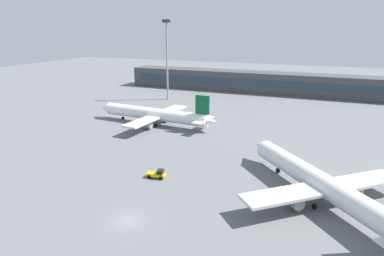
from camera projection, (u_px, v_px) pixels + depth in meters
ground_plane at (214, 142)px, 87.23m from camera, size 400.00×400.00×0.00m
terminal_building at (268, 83)px, 151.73m from camera, size 130.06×12.13×9.00m
airplane_near at (320, 183)px, 56.83m from camera, size 31.17×33.72×10.51m
airplane_mid at (154, 114)px, 102.20m from camera, size 41.41×28.95×10.23m
baggage_tug_yellow at (157, 174)px, 66.12m from camera, size 3.76×2.19×1.75m
floodlight_tower_west at (167, 55)px, 133.62m from camera, size 3.20×0.80×31.04m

